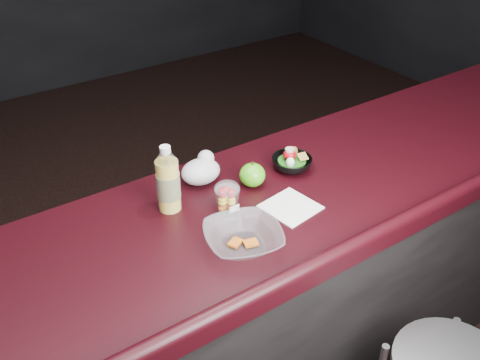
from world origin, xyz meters
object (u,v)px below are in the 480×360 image
at_px(lemonade_bottle, 168,183).
at_px(takeout_bowl, 243,238).
at_px(fruit_cup, 227,198).
at_px(snack_bowl, 291,162).
at_px(green_apple, 252,175).

distance_m(lemonade_bottle, takeout_bowl, 0.31).
relative_size(fruit_cup, takeout_bowl, 0.41).
height_order(fruit_cup, takeout_bowl, fruit_cup).
bearing_deg(takeout_bowl, snack_bowl, 33.30).
bearing_deg(snack_bowl, takeout_bowl, -146.70).
xyz_separation_m(green_apple, snack_bowl, (0.18, 0.01, -0.01)).
bearing_deg(snack_bowl, fruit_cup, -164.79).
relative_size(lemonade_bottle, snack_bowl, 1.44).
xyz_separation_m(lemonade_bottle, fruit_cup, (0.14, -0.13, -0.04)).
height_order(lemonade_bottle, takeout_bowl, lemonade_bottle).
bearing_deg(lemonade_bottle, snack_bowl, -4.09).
height_order(lemonade_bottle, snack_bowl, lemonade_bottle).
distance_m(fruit_cup, takeout_bowl, 0.17).
relative_size(green_apple, takeout_bowl, 0.33).
relative_size(lemonade_bottle, fruit_cup, 1.99).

